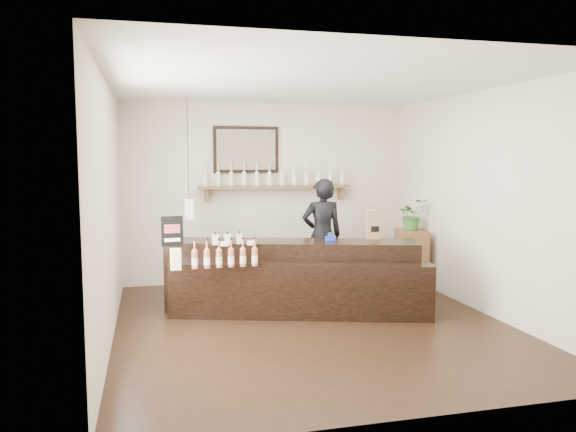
% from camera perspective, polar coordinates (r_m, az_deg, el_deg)
% --- Properties ---
extents(ground, '(5.00, 5.00, 0.00)m').
position_cam_1_polar(ground, '(6.75, 2.43, -10.92)').
color(ground, black).
rests_on(ground, ground).
extents(room_shell, '(5.00, 5.00, 5.00)m').
position_cam_1_polar(room_shell, '(6.47, 2.50, 3.68)').
color(room_shell, beige).
rests_on(room_shell, ground).
extents(back_wall_decor, '(2.66, 0.96, 1.69)m').
position_cam_1_polar(back_wall_decor, '(8.74, -2.86, 4.62)').
color(back_wall_decor, brown).
rests_on(back_wall_decor, ground).
extents(counter, '(3.23, 1.75, 1.05)m').
position_cam_1_polar(counter, '(7.17, 0.58, -6.43)').
color(counter, black).
rests_on(counter, ground).
extents(promo_sign, '(0.26, 0.05, 0.37)m').
position_cam_1_polar(promo_sign, '(6.89, -11.69, -1.52)').
color(promo_sign, black).
rests_on(promo_sign, counter).
extents(paper_bag, '(0.19, 0.15, 0.38)m').
position_cam_1_polar(paper_bag, '(7.46, 8.64, -0.85)').
color(paper_bag, brown).
rests_on(paper_bag, counter).
extents(tape_dispenser, '(0.12, 0.05, 0.11)m').
position_cam_1_polar(tape_dispenser, '(7.24, 4.33, -2.19)').
color(tape_dispenser, '#1A34BC').
rests_on(tape_dispenser, counter).
extents(side_cabinet, '(0.58, 0.69, 0.87)m').
position_cam_1_polar(side_cabinet, '(8.72, 12.39, -4.25)').
color(side_cabinet, brown).
rests_on(side_cabinet, ground).
extents(potted_plant, '(0.48, 0.43, 0.47)m').
position_cam_1_polar(potted_plant, '(8.62, 12.49, 0.14)').
color(potted_plant, '#306A2A').
rests_on(potted_plant, side_cabinet).
extents(shopkeeper, '(0.68, 0.45, 1.87)m').
position_cam_1_polar(shopkeeper, '(8.19, 3.49, -1.23)').
color(shopkeeper, black).
rests_on(shopkeeper, ground).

